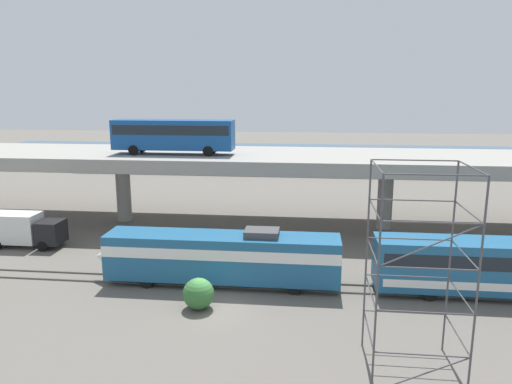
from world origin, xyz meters
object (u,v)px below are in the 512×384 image
object	(u,v)px
parked_car_5	(374,156)
parked_car_0	(207,158)
parked_car_2	(122,155)
parked_car_3	(235,157)
transit_bus_on_overpass	(173,134)
scaffolding_tower	(418,265)
parked_car_4	(165,157)
service_truck_west	(23,229)
parked_car_1	(409,159)
train_locomotive	(211,255)

from	to	relation	value
parked_car_5	parked_car_0	bearing A→B (deg)	10.68
parked_car_2	parked_car_3	distance (m)	20.46
parked_car_2	parked_car_3	xyz separation A→B (m)	(20.45, -0.45, 0.00)
transit_bus_on_overpass	scaffolding_tower	distance (m)	30.92
parked_car_4	parked_car_2	bearing A→B (deg)	-10.64
parked_car_2	parked_car_4	distance (m)	8.53
parked_car_3	scaffolding_tower	bearing A→B (deg)	106.90
service_truck_west	parked_car_2	bearing A→B (deg)	100.48
service_truck_west	scaffolding_tower	world-z (taller)	scaffolding_tower
parked_car_1	parked_car_2	size ratio (longest dim) A/B	1.00
parked_car_3	parked_car_5	size ratio (longest dim) A/B	0.92
parked_car_3	parked_car_5	world-z (taller)	same
service_truck_west	parked_car_3	distance (m)	44.83
parked_car_1	parked_car_3	bearing A→B (deg)	1.53
transit_bus_on_overpass	parked_car_3	distance (m)	35.85
transit_bus_on_overpass	service_truck_west	xyz separation A→B (m)	(-11.73, -7.96, -7.86)
parked_car_0	parked_car_3	distance (m)	4.83
parked_car_1	parked_car_4	size ratio (longest dim) A/B	1.00
parked_car_1	parked_car_4	bearing A→B (deg)	2.64
parked_car_1	parked_car_5	xyz separation A→B (m)	(-5.31, 3.18, 0.00)
parked_car_2	scaffolding_tower	bearing A→B (deg)	122.75
parked_car_0	scaffolding_tower	bearing A→B (deg)	111.35
train_locomotive	parked_car_2	xyz separation A→B (m)	(-26.36, 49.97, 0.11)
parked_car_2	parked_car_3	world-z (taller)	same
parked_car_0	parked_car_4	xyz separation A→B (m)	(-7.46, 0.31, -0.00)
scaffolding_tower	parked_car_2	bearing A→B (deg)	122.75
train_locomotive	parked_car_4	world-z (taller)	train_locomotive
train_locomotive	parked_car_5	size ratio (longest dim) A/B	3.84
train_locomotive	parked_car_2	size ratio (longest dim) A/B	4.38
service_truck_west	parked_car_1	distance (m)	60.54
parked_car_1	parked_car_5	bearing A→B (deg)	-30.94
parked_car_4	scaffolding_tower	bearing A→B (deg)	117.33
parked_car_3	parked_car_2	bearing A→B (deg)	-1.26
parked_car_0	parked_car_1	bearing A→B (deg)	-176.26
train_locomotive	parked_car_3	bearing A→B (deg)	-83.20
parked_car_1	parked_car_2	bearing A→B (deg)	0.38
parked_car_1	parked_car_3	size ratio (longest dim) A/B	0.95
parked_car_3	train_locomotive	bearing A→B (deg)	96.80
parked_car_0	parked_car_3	xyz separation A→B (m)	(4.61, 1.44, 0.00)
parked_car_2	parked_car_3	bearing A→B (deg)	178.74
parked_car_0	parked_car_3	bearing A→B (deg)	-162.67
train_locomotive	parked_car_1	xyz separation A→B (m)	(23.42, 50.30, 0.11)
service_truck_west	parked_car_4	distance (m)	41.96
service_truck_west	parked_car_3	size ratio (longest dim) A/B	1.59
service_truck_west	parked_car_5	bearing A→B (deg)	52.25
transit_bus_on_overpass	parked_car_4	size ratio (longest dim) A/B	2.94
parked_car_3	parked_car_0	bearing A→B (deg)	17.33
scaffolding_tower	parked_car_2	size ratio (longest dim) A/B	2.55
service_truck_west	parked_car_3	xyz separation A→B (m)	(12.40, 43.08, 0.66)
parked_car_5	transit_bus_on_overpass	bearing A→B (deg)	57.71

